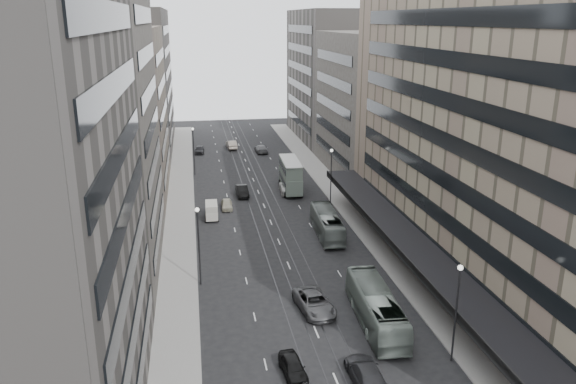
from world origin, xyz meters
TOP-DOWN VIEW (x-y plane):
  - ground at (0.00, 0.00)m, footprint 220.00×220.00m
  - sidewalk_right at (12.00, 37.50)m, footprint 4.00×125.00m
  - sidewalk_left at (-12.00, 37.50)m, footprint 4.00×125.00m
  - department_store at (21.45, 8.00)m, footprint 19.20×60.00m
  - building_right_mid at (21.50, 52.00)m, footprint 15.00×28.00m
  - building_right_far at (21.50, 82.00)m, footprint 15.00×32.00m
  - building_left_b at (-21.50, 19.00)m, footprint 15.00×26.00m
  - building_left_c at (-21.50, 46.00)m, footprint 15.00×28.00m
  - building_left_d at (-21.50, 79.00)m, footprint 15.00×38.00m
  - lamp_right_near at (9.70, -5.00)m, footprint 0.44×0.44m
  - lamp_right_far at (9.70, 35.00)m, footprint 0.44×0.44m
  - lamp_left_near at (-9.70, 12.00)m, footprint 0.44×0.44m
  - lamp_left_far at (-9.70, 55.00)m, footprint 0.44×0.44m
  - bus_near at (5.46, 1.35)m, footprint 3.48×12.21m
  - bus_far at (6.30, 23.20)m, footprint 3.15×11.14m
  - double_decker at (5.07, 42.48)m, footprint 3.12×9.29m
  - panel_van at (-7.74, 31.61)m, footprint 1.84×3.63m
  - sedan_0 at (-3.09, -4.68)m, footprint 2.01×4.23m
  - sedan_2 at (0.62, 4.70)m, footprint 3.59×6.35m
  - sedan_3 at (2.09, -6.58)m, footprint 2.35×5.67m
  - sedan_4 at (-5.44, 35.57)m, footprint 1.68×3.95m
  - sedan_5 at (-2.69, 41.30)m, footprint 1.83×4.88m
  - sedan_6 at (4.76, 41.92)m, footprint 3.32×6.38m
  - sedan_7 at (3.86, 69.97)m, footprint 2.45×5.46m
  - sedan_8 at (-8.50, 71.35)m, footprint 2.02×4.50m
  - sedan_9 at (-1.81, 74.55)m, footprint 2.15×5.31m

SIDE VIEW (x-z plane):
  - ground at x=0.00m, z-range 0.00..0.00m
  - sidewalk_right at x=12.00m, z-range 0.00..0.15m
  - sidewalk_left at x=-12.00m, z-range 0.00..0.15m
  - sedan_4 at x=-5.44m, z-range 0.00..1.33m
  - sedan_0 at x=-3.09m, z-range 0.00..1.40m
  - sedan_8 at x=-8.50m, z-range 0.00..1.50m
  - sedan_7 at x=3.86m, z-range 0.00..1.55m
  - sedan_5 at x=-2.69m, z-range 0.00..1.59m
  - sedan_3 at x=2.09m, z-range 0.00..1.64m
  - sedan_2 at x=0.62m, z-range 0.00..1.67m
  - sedan_9 at x=-1.81m, z-range 0.00..1.71m
  - sedan_6 at x=4.76m, z-range 0.00..1.72m
  - panel_van at x=-7.74m, z-range 0.12..2.38m
  - bus_far at x=6.30m, z-range 0.00..3.07m
  - bus_near at x=5.46m, z-range 0.00..3.36m
  - double_decker at x=5.07m, z-range 0.20..5.23m
  - lamp_right_near at x=9.70m, z-range 1.04..9.36m
  - lamp_right_far at x=9.70m, z-range 1.04..9.36m
  - lamp_left_near at x=-9.70m, z-range 1.04..9.36m
  - lamp_left_far at x=-9.70m, z-range 1.04..9.36m
  - building_right_mid at x=21.50m, z-range 0.00..24.00m
  - building_left_c at x=-21.50m, z-range 0.00..25.00m
  - building_right_far at x=21.50m, z-range 0.00..28.00m
  - building_left_d at x=-21.50m, z-range 0.00..28.00m
  - department_store at x=21.45m, z-range -0.05..29.95m
  - building_left_b at x=-21.50m, z-range 0.00..34.00m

